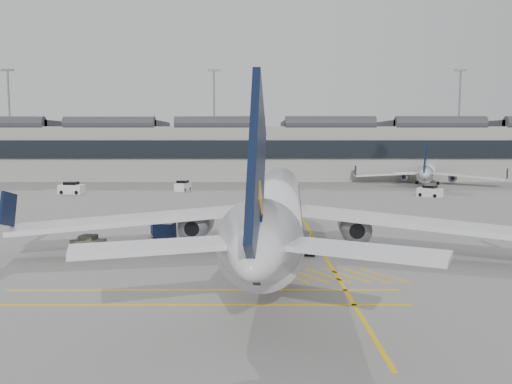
{
  "coord_description": "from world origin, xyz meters",
  "views": [
    {
      "loc": [
        4.92,
        -37.2,
        8.41
      ],
      "look_at": [
        5.03,
        4.72,
        4.0
      ],
      "focal_mm": 35.0,
      "sensor_mm": 36.0,
      "label": 1
    }
  ],
  "objects_px": {
    "ramp_agent_a": "(247,224)",
    "ramp_agent_b": "(236,231)",
    "belt_loader": "(268,221)",
    "pushback_tug": "(88,244)",
    "baggage_cart_a": "(283,221)",
    "airliner_main": "(274,207)"
  },
  "relations": [
    {
      "from": "ramp_agent_a",
      "to": "belt_loader",
      "type": "bearing_deg",
      "value": 3.37
    },
    {
      "from": "belt_loader",
      "to": "pushback_tug",
      "type": "xyz_separation_m",
      "value": [
        -13.82,
        -11.28,
        0.04
      ]
    },
    {
      "from": "baggage_cart_a",
      "to": "ramp_agent_a",
      "type": "distance_m",
      "value": 3.52
    },
    {
      "from": "belt_loader",
      "to": "baggage_cart_a",
      "type": "distance_m",
      "value": 3.42
    },
    {
      "from": "ramp_agent_a",
      "to": "pushback_tug",
      "type": "bearing_deg",
      "value": 146.96
    },
    {
      "from": "baggage_cart_a",
      "to": "pushback_tug",
      "type": "height_order",
      "value": "baggage_cart_a"
    },
    {
      "from": "baggage_cart_a",
      "to": "belt_loader",
      "type": "bearing_deg",
      "value": 96.03
    },
    {
      "from": "ramp_agent_a",
      "to": "ramp_agent_b",
      "type": "distance_m",
      "value": 3.05
    },
    {
      "from": "ramp_agent_b",
      "to": "baggage_cart_a",
      "type": "bearing_deg",
      "value": -143.58
    },
    {
      "from": "belt_loader",
      "to": "pushback_tug",
      "type": "height_order",
      "value": "belt_loader"
    },
    {
      "from": "ramp_agent_a",
      "to": "pushback_tug",
      "type": "height_order",
      "value": "ramp_agent_a"
    },
    {
      "from": "baggage_cart_a",
      "to": "ramp_agent_a",
      "type": "bearing_deg",
      "value": -174.01
    },
    {
      "from": "pushback_tug",
      "to": "belt_loader",
      "type": "bearing_deg",
      "value": 51.19
    },
    {
      "from": "baggage_cart_a",
      "to": "ramp_agent_a",
      "type": "relative_size",
      "value": 1.09
    },
    {
      "from": "ramp_agent_b",
      "to": "pushback_tug",
      "type": "distance_m",
      "value": 11.62
    },
    {
      "from": "airliner_main",
      "to": "baggage_cart_a",
      "type": "bearing_deg",
      "value": 86.07
    },
    {
      "from": "airliner_main",
      "to": "ramp_agent_b",
      "type": "relative_size",
      "value": 25.37
    },
    {
      "from": "airliner_main",
      "to": "pushback_tug",
      "type": "relative_size",
      "value": 16.96
    },
    {
      "from": "ramp_agent_a",
      "to": "pushback_tug",
      "type": "relative_size",
      "value": 0.78
    },
    {
      "from": "ramp_agent_a",
      "to": "ramp_agent_b",
      "type": "xyz_separation_m",
      "value": [
        -0.91,
        -2.91,
        -0.14
      ]
    },
    {
      "from": "belt_loader",
      "to": "ramp_agent_a",
      "type": "xyz_separation_m",
      "value": [
        -1.96,
        -4.47,
        0.45
      ]
    },
    {
      "from": "belt_loader",
      "to": "ramp_agent_b",
      "type": "relative_size",
      "value": 2.72
    }
  ]
}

